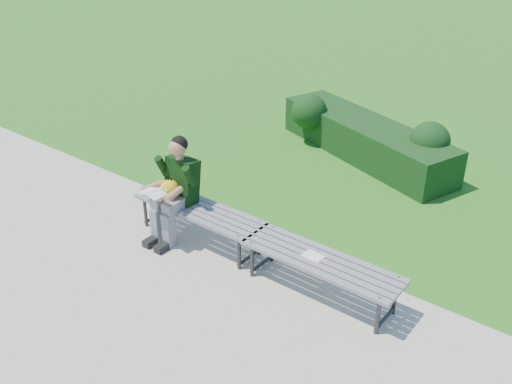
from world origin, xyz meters
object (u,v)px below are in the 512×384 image
hedge (366,136)px  seated_boy (175,186)px  bench_left (199,212)px  paper_sheet (313,256)px  bench_right (321,264)px

hedge → seated_boy: seated_boy is taller
hedge → bench_left: (-0.42, -3.53, 0.06)m
hedge → paper_sheet: 3.76m
bench_right → paper_sheet: bench_right is taller
seated_boy → hedge: bearing=78.7°
paper_sheet → bench_right: bearing=0.0°
bench_left → bench_right: size_ratio=1.00×
hedge → seated_boy: 3.71m
bench_right → seated_boy: seated_boy is taller
bench_left → bench_right: (1.76, -0.02, 0.00)m
hedge → bench_left: bearing=-96.8°
hedge → bench_right: hedge is taller
hedge → bench_left: 3.55m
bench_right → seated_boy: 2.08m
bench_left → bench_right: 1.76m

